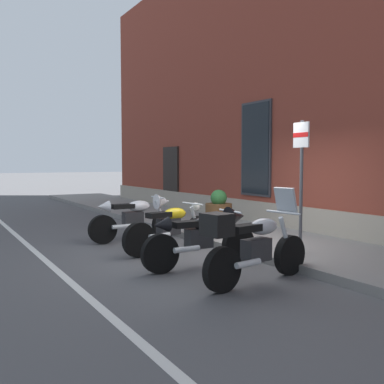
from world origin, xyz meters
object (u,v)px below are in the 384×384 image
Objects in this scene: motorcycle_black_sport at (206,235)px; barrel_planter at (219,212)px; motorcycle_white_sport at (138,215)px; motorcycle_silver_touring at (253,245)px; motorcycle_yellow_naked at (171,228)px; parking_sign at (301,167)px.

barrel_planter is (-2.72, 2.10, -0.02)m from motorcycle_black_sport.
motorcycle_black_sport is 3.44m from barrel_planter.
motorcycle_black_sport is 2.30× the size of barrel_planter.
motorcycle_white_sport is 4.09m from motorcycle_silver_touring.
barrel_planter reaches higher than motorcycle_yellow_naked.
motorcycle_silver_touring reaches higher than motorcycle_yellow_naked.
motorcycle_yellow_naked is 2.43m from barrel_planter.
barrel_planter is at bearing 172.98° from parking_sign.
parking_sign is at bearing 76.22° from motorcycle_black_sport.
motorcycle_silver_touring is at bearing -64.64° from parking_sign.
motorcycle_white_sport is 0.98× the size of motorcycle_black_sport.
motorcycle_yellow_naked is at bearing 178.54° from motorcycle_silver_touring.
motorcycle_silver_touring is at bearing -0.45° from motorcycle_white_sport.
motorcycle_silver_touring is at bearing -27.87° from barrel_planter.
motorcycle_white_sport is 0.91× the size of parking_sign.
motorcycle_black_sport is at bearing -103.78° from parking_sign.
parking_sign is (0.42, 1.72, 1.11)m from motorcycle_black_sport.
motorcycle_silver_touring is 2.19× the size of barrel_planter.
motorcycle_yellow_naked is at bearing -137.59° from parking_sign.
motorcycle_white_sport is at bearing 179.55° from motorcycle_silver_touring.
parking_sign is (3.29, 1.67, 1.09)m from motorcycle_white_sport.
parking_sign is 2.48× the size of barrel_planter.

